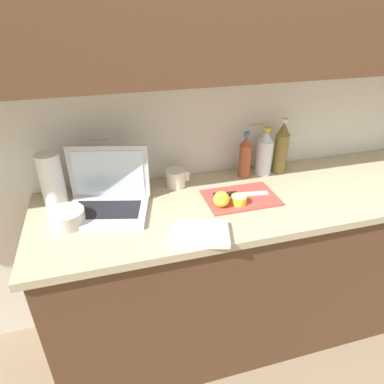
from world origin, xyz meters
TOP-DOWN VIEW (x-y plane):
  - ground_plane at (0.00, 0.00)m, footprint 12.00×12.00m
  - wall_back at (-0.00, 0.24)m, footprint 5.20×0.38m
  - counter_unit at (0.02, 0.00)m, footprint 2.10×0.62m
  - laptop at (-0.70, 0.09)m, footprint 0.40×0.33m
  - cutting_board at (-0.10, -0.00)m, footprint 0.34×0.23m
  - knife at (-0.13, 0.02)m, footprint 0.27×0.06m
  - lemon_half_cut at (-0.13, -0.05)m, footprint 0.07×0.07m
  - lemon_whole_beside at (-0.21, -0.05)m, footprint 0.07×0.07m
  - bottle_green_soda at (0.21, 0.21)m, footprint 0.07×0.07m
  - bottle_oil_tall at (0.12, 0.21)m, footprint 0.08×0.08m
  - bottle_water_clear at (0.01, 0.21)m, footprint 0.06×0.06m
  - measuring_cup at (-0.36, 0.20)m, footprint 0.12×0.10m
  - bowl_white at (-0.87, 0.00)m, footprint 0.15×0.15m
  - paper_towel_roll at (-0.93, 0.19)m, footprint 0.10×0.10m
  - dish_towel at (-0.36, -0.23)m, footprint 0.26×0.21m

SIDE VIEW (x-z plane):
  - ground_plane at x=0.00m, z-range 0.00..0.00m
  - counter_unit at x=0.02m, z-range 0.01..0.91m
  - cutting_board at x=-0.10m, z-range 0.90..0.90m
  - dish_towel at x=-0.36m, z-range 0.90..0.92m
  - knife at x=-0.13m, z-range 0.90..0.92m
  - lemon_half_cut at x=-0.13m, z-range 0.90..0.94m
  - bowl_white at x=-0.87m, z-range 0.90..0.96m
  - measuring_cup at x=-0.36m, z-range 0.90..0.98m
  - lemon_whole_beside at x=-0.21m, z-range 0.90..0.98m
  - laptop at x=-0.70m, z-range 0.83..1.09m
  - bottle_water_clear at x=0.01m, z-range 0.89..1.13m
  - bottle_oil_tall at x=0.12m, z-range 0.89..1.14m
  - paper_towel_roll at x=-0.93m, z-range 0.90..1.14m
  - bottle_green_soda at x=0.21m, z-range 0.88..1.18m
  - wall_back at x=0.00m, z-range 0.26..2.86m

